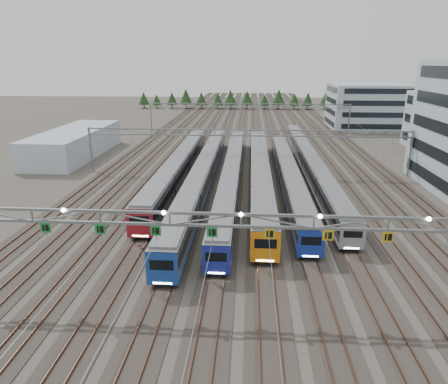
# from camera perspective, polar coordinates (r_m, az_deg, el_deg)

# --- Properties ---
(ground) EXTENTS (400.00, 400.00, 0.00)m
(ground) POSITION_cam_1_polar(r_m,az_deg,el_deg) (34.51, 2.27, -15.38)
(ground) COLOR #47423A
(ground) RESTS_ON ground
(track_bed) EXTENTS (54.00, 260.00, 5.42)m
(track_bed) POSITION_cam_1_polar(r_m,az_deg,el_deg) (129.95, 3.56, 10.36)
(track_bed) COLOR #2D2823
(track_bed) RESTS_ON ground
(train_a) EXTENTS (3.02, 53.21, 3.93)m
(train_a) POSITION_cam_1_polar(r_m,az_deg,el_deg) (69.09, -6.20, 3.95)
(train_a) COLOR black
(train_a) RESTS_ON ground
(train_b) EXTENTS (2.84, 63.07, 3.70)m
(train_b) POSITION_cam_1_polar(r_m,az_deg,el_deg) (64.11, -2.92, 2.80)
(train_b) COLOR black
(train_b) RESTS_ON ground
(train_c) EXTENTS (2.62, 62.13, 3.41)m
(train_c) POSITION_cam_1_polar(r_m,az_deg,el_deg) (65.40, 1.18, 3.00)
(train_c) COLOR black
(train_c) RESTS_ON ground
(train_d) EXTENTS (2.91, 56.46, 3.80)m
(train_d) POSITION_cam_1_polar(r_m,az_deg,el_deg) (65.04, 5.14, 3.02)
(train_d) COLOR black
(train_d) RESTS_ON ground
(train_e) EXTENTS (2.68, 51.41, 3.48)m
(train_e) POSITION_cam_1_polar(r_m,az_deg,el_deg) (64.19, 9.17, 2.51)
(train_e) COLOR black
(train_e) RESTS_ON ground
(train_f) EXTENTS (2.63, 65.16, 3.42)m
(train_f) POSITION_cam_1_polar(r_m,az_deg,el_deg) (73.37, 12.08, 4.28)
(train_f) COLOR black
(train_f) RESTS_ON ground
(gantry_near) EXTENTS (56.36, 0.61, 8.08)m
(gantry_near) POSITION_cam_1_polar(r_m,az_deg,el_deg) (31.05, 2.34, -4.53)
(gantry_near) COLOR gray
(gantry_near) RESTS_ON ground
(gantry_mid) EXTENTS (56.36, 0.36, 8.00)m
(gantry_mid) POSITION_cam_1_polar(r_m,az_deg,el_deg) (69.92, 3.28, 7.69)
(gantry_mid) COLOR gray
(gantry_mid) RESTS_ON ground
(gantry_far) EXTENTS (56.36, 0.36, 8.00)m
(gantry_far) POSITION_cam_1_polar(r_m,az_deg,el_deg) (114.47, 3.55, 11.77)
(gantry_far) COLOR gray
(gantry_far) RESTS_ON ground
(depot_bldg_north) EXTENTS (22.00, 18.00, 12.78)m
(depot_bldg_north) POSITION_cam_1_polar(r_m,az_deg,el_deg) (128.25, 19.89, 11.44)
(depot_bldg_north) COLOR #A8BCC9
(depot_bldg_north) RESTS_ON ground
(west_shed) EXTENTS (10.00, 30.00, 5.38)m
(west_shed) POSITION_cam_1_polar(r_m,az_deg,el_deg) (90.48, -20.55, 6.59)
(west_shed) COLOR #A8BCC9
(west_shed) RESTS_ON ground
(treeline) EXTENTS (106.40, 5.60, 7.02)m
(treeline) POSITION_cam_1_polar(r_m,az_deg,el_deg) (171.14, 5.54, 13.11)
(treeline) COLOR #332114
(treeline) RESTS_ON ground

